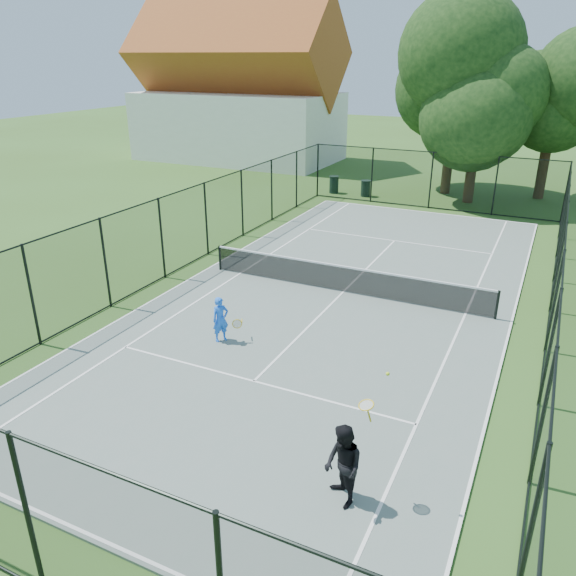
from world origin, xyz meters
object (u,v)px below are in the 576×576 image
at_px(trash_bin_right, 366,188).
at_px(player_blue, 221,319).
at_px(trash_bin_left, 334,184).
at_px(player_black, 343,466).
at_px(tennis_net, 344,278).

relative_size(trash_bin_right, player_blue, 0.70).
xyz_separation_m(trash_bin_left, player_black, (9.35, -23.44, 0.36)).
height_order(tennis_net, player_black, player_black).
bearing_deg(trash_bin_right, player_black, -72.54).
relative_size(tennis_net, player_blue, 7.63).
height_order(trash_bin_left, player_blue, player_blue).
bearing_deg(trash_bin_left, player_black, -68.26).
bearing_deg(player_blue, tennis_net, 68.70).
xyz_separation_m(tennis_net, trash_bin_left, (-5.92, 14.16, -0.07)).
xyz_separation_m(tennis_net, player_blue, (-1.90, -4.87, 0.14)).
distance_m(tennis_net, player_blue, 5.23).
height_order(trash_bin_right, player_blue, player_blue).
distance_m(tennis_net, trash_bin_left, 15.35).
height_order(player_blue, player_black, player_black).
relative_size(tennis_net, player_black, 3.84).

